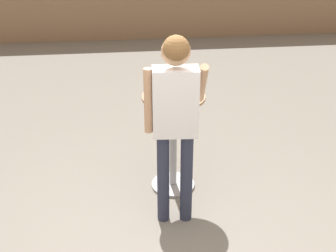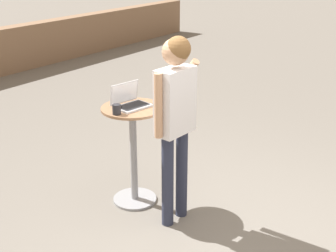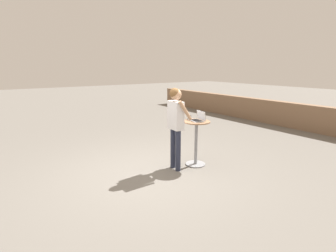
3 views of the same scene
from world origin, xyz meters
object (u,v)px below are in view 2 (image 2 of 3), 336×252
object	(u,v)px
coffee_mug	(117,109)
laptop	(130,102)
cafe_table	(133,145)
standing_person	(175,108)

from	to	relation	value
coffee_mug	laptop	bearing A→B (deg)	10.74
cafe_table	laptop	xyz separation A→B (m)	(0.01, 0.03, 0.45)
standing_person	coffee_mug	bearing A→B (deg)	109.31
laptop	standing_person	world-z (taller)	standing_person
cafe_table	coffee_mug	distance (m)	0.50
coffee_mug	standing_person	size ratio (longest dim) A/B	0.06
coffee_mug	standing_person	xyz separation A→B (m)	(0.18, -0.52, 0.07)
laptop	standing_person	bearing A→B (deg)	-95.83
coffee_mug	standing_person	world-z (taller)	standing_person
laptop	coffee_mug	world-z (taller)	laptop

